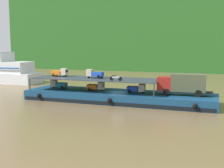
# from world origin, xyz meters

# --- Properties ---
(ground_plane) EXTENTS (400.00, 400.00, 0.00)m
(ground_plane) POSITION_xyz_m (0.00, 0.00, 0.00)
(ground_plane) COLOR brown
(hillside_far_bank) EXTENTS (127.17, 35.28, 42.41)m
(hillside_far_bank) POSITION_xyz_m (0.00, 70.68, 23.89)
(hillside_far_bank) COLOR #286023
(hillside_far_bank) RESTS_ON ground
(cargo_barge) EXTENTS (29.57, 7.87, 1.50)m
(cargo_barge) POSITION_xyz_m (0.00, -0.02, 0.75)
(cargo_barge) COLOR navy
(cargo_barge) RESTS_ON ground
(covered_lorry) EXTENTS (7.91, 2.49, 3.10)m
(covered_lorry) POSITION_xyz_m (9.80, 0.30, 3.19)
(covered_lorry) COLOR maroon
(covered_lorry) RESTS_ON cargo_barge
(cargo_rack) EXTENTS (20.37, 6.53, 2.00)m
(cargo_rack) POSITION_xyz_m (-3.80, 0.00, 3.44)
(cargo_rack) COLOR #2D333D
(cargo_rack) RESTS_ON cargo_barge
(mini_truck_lower_stern) EXTENTS (2.78, 1.28, 1.38)m
(mini_truck_lower_stern) POSITION_xyz_m (-10.67, 0.29, 2.19)
(mini_truck_lower_stern) COLOR teal
(mini_truck_lower_stern) RESTS_ON cargo_barge
(mini_truck_lower_aft) EXTENTS (2.76, 1.23, 1.38)m
(mini_truck_lower_aft) POSITION_xyz_m (-3.73, 0.13, 2.19)
(mini_truck_lower_aft) COLOR orange
(mini_truck_lower_aft) RESTS_ON cargo_barge
(mini_truck_lower_mid) EXTENTS (2.77, 1.25, 1.38)m
(mini_truck_lower_mid) POSITION_xyz_m (2.97, 0.07, 2.19)
(mini_truck_lower_mid) COLOR #1E47B7
(mini_truck_lower_mid) RESTS_ON cargo_barge
(mini_truck_upper_stern) EXTENTS (2.75, 1.21, 1.38)m
(mini_truck_upper_stern) POSITION_xyz_m (-10.54, 0.62, 4.19)
(mini_truck_upper_stern) COLOR orange
(mini_truck_upper_stern) RESTS_ON cargo_rack
(mini_truck_upper_mid) EXTENTS (2.75, 1.21, 1.38)m
(mini_truck_upper_mid) POSITION_xyz_m (-4.04, 0.25, 4.19)
(mini_truck_upper_mid) COLOR #1E47B7
(mini_truck_upper_mid) RESTS_ON cargo_rack
(motorcycle_upper_port) EXTENTS (1.90, 0.55, 0.87)m
(motorcycle_upper_port) POSITION_xyz_m (0.30, -1.96, 3.93)
(motorcycle_upper_port) COLOR black
(motorcycle_upper_port) RESTS_ON cargo_rack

